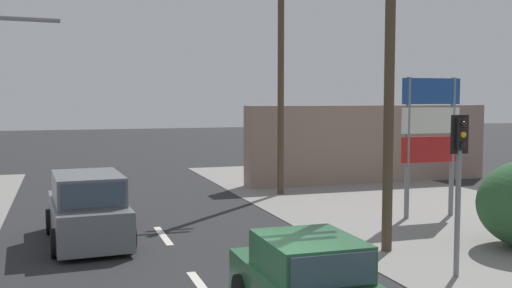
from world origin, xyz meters
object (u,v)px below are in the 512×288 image
(utility_pole_midground_right, at_px, (390,59))
(utility_pole_background_right, at_px, (281,63))
(suv_oncoming_mid, at_px, (88,210))
(shopping_plaza_sign, at_px, (431,127))
(sedan_crossing_left, at_px, (310,288))
(pedestal_signal_right_kerb, at_px, (459,168))

(utility_pole_midground_right, distance_m, utility_pole_background_right, 9.47)
(suv_oncoming_mid, bearing_deg, utility_pole_background_right, 37.53)
(shopping_plaza_sign, distance_m, suv_oncoming_mid, 11.05)
(shopping_plaza_sign, relative_size, suv_oncoming_mid, 0.99)
(utility_pole_midground_right, relative_size, sedan_crossing_left, 2.19)
(suv_oncoming_mid, bearing_deg, utility_pole_midground_right, -25.29)
(utility_pole_background_right, distance_m, sedan_crossing_left, 15.03)
(utility_pole_midground_right, relative_size, pedestal_signal_right_kerb, 2.61)
(utility_pole_midground_right, height_order, pedestal_signal_right_kerb, utility_pole_midground_right)
(utility_pole_midground_right, bearing_deg, shopping_plaza_sign, 43.84)
(utility_pole_midground_right, xyz_separation_m, sedan_crossing_left, (-3.90, -4.12, -4.19))
(utility_pole_midground_right, distance_m, sedan_crossing_left, 7.05)
(utility_pole_background_right, height_order, shopping_plaza_sign, utility_pole_background_right)
(utility_pole_background_right, relative_size, pedestal_signal_right_kerb, 2.87)
(utility_pole_midground_right, xyz_separation_m, pedestal_signal_right_kerb, (0.30, -2.45, -2.47))
(pedestal_signal_right_kerb, relative_size, sedan_crossing_left, 0.84)
(suv_oncoming_mid, bearing_deg, pedestal_signal_right_kerb, -37.91)
(utility_pole_midground_right, xyz_separation_m, suv_oncoming_mid, (-7.23, 3.41, -4.01))
(utility_pole_midground_right, bearing_deg, utility_pole_background_right, 86.23)
(pedestal_signal_right_kerb, distance_m, shopping_plaza_sign, 6.81)
(utility_pole_midground_right, bearing_deg, suv_oncoming_mid, 154.71)
(sedan_crossing_left, bearing_deg, utility_pole_midground_right, 46.54)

